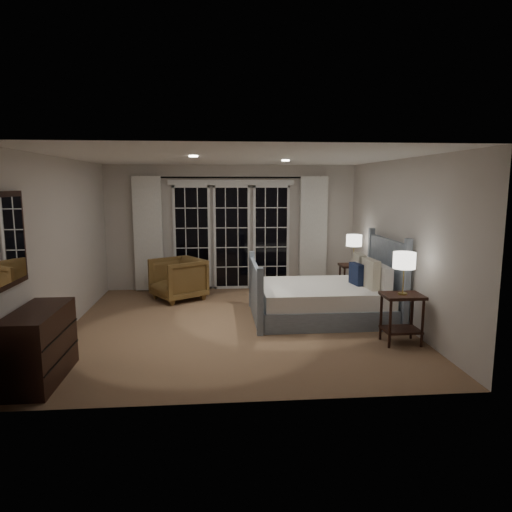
{
  "coord_description": "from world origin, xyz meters",
  "views": [
    {
      "loc": [
        -0.3,
        -6.7,
        2.12
      ],
      "look_at": [
        0.28,
        0.05,
        1.05
      ],
      "focal_mm": 32.0,
      "sensor_mm": 36.0,
      "label": 1
    }
  ],
  "objects": [
    {
      "name": "bed",
      "position": [
        1.42,
        0.27,
        0.32
      ],
      "size": [
        2.17,
        1.55,
        1.26
      ],
      "color": "#83949F",
      "rests_on": "floor"
    },
    {
      "name": "french_doors",
      "position": [
        0.0,
        2.46,
        1.09
      ],
      "size": [
        2.5,
        0.04,
        2.2
      ],
      "color": "black",
      "rests_on": "wall_back"
    },
    {
      "name": "curtain_right",
      "position": [
        1.65,
        2.38,
        1.15
      ],
      "size": [
        0.55,
        0.1,
        2.25
      ],
      "primitive_type": "cube",
      "color": "white",
      "rests_on": "curtain_rod"
    },
    {
      "name": "wall_front",
      "position": [
        0.0,
        -2.5,
        1.25
      ],
      "size": [
        5.0,
        0.02,
        2.5
      ],
      "primitive_type": "cube",
      "color": "beige",
      "rests_on": "floor"
    },
    {
      "name": "mirror",
      "position": [
        -2.47,
        -1.8,
        1.55
      ],
      "size": [
        0.05,
        0.85,
        1.0
      ],
      "color": "black",
      "rests_on": "wall_left"
    },
    {
      "name": "curtain_left",
      "position": [
        -1.65,
        2.38,
        1.15
      ],
      "size": [
        0.55,
        0.1,
        2.25
      ],
      "primitive_type": "cube",
      "color": "white",
      "rests_on": "curtain_rod"
    },
    {
      "name": "floor",
      "position": [
        0.0,
        0.0,
        0.0
      ],
      "size": [
        5.0,
        5.0,
        0.0
      ],
      "primitive_type": "plane",
      "color": "#836346",
      "rests_on": "ground"
    },
    {
      "name": "nightstand_right",
      "position": [
        2.23,
        1.49,
        0.42
      ],
      "size": [
        0.49,
        0.39,
        0.64
      ],
      "color": "black",
      "rests_on": "floor"
    },
    {
      "name": "nightstand_left",
      "position": [
        2.15,
        -0.99,
        0.45
      ],
      "size": [
        0.52,
        0.42,
        0.68
      ],
      "color": "black",
      "rests_on": "floor"
    },
    {
      "name": "wall_left",
      "position": [
        -2.5,
        0.0,
        1.25
      ],
      "size": [
        0.02,
        5.0,
        2.5
      ],
      "primitive_type": "cube",
      "color": "beige",
      "rests_on": "floor"
    },
    {
      "name": "downlight_a",
      "position": [
        0.8,
        0.6,
        2.49
      ],
      "size": [
        0.12,
        0.12,
        0.01
      ],
      "primitive_type": "cylinder",
      "color": "white",
      "rests_on": "ceiling"
    },
    {
      "name": "downlight_b",
      "position": [
        -0.6,
        -0.4,
        2.49
      ],
      "size": [
        0.12,
        0.12,
        0.01
      ],
      "primitive_type": "cylinder",
      "color": "white",
      "rests_on": "ceiling"
    },
    {
      "name": "wall_back",
      "position": [
        0.0,
        2.5,
        1.25
      ],
      "size": [
        5.0,
        0.02,
        2.5
      ],
      "primitive_type": "cube",
      "color": "beige",
      "rests_on": "floor"
    },
    {
      "name": "armchair",
      "position": [
        -1.03,
        1.65,
        0.39
      ],
      "size": [
        1.16,
        1.16,
        0.77
      ],
      "primitive_type": "imported",
      "rotation": [
        0.0,
        0.0,
        -0.99
      ],
      "color": "brown",
      "rests_on": "floor"
    },
    {
      "name": "lamp_left",
      "position": [
        2.15,
        -0.99,
        1.12
      ],
      "size": [
        0.29,
        0.29,
        0.56
      ],
      "color": "#B29747",
      "rests_on": "nightstand_left"
    },
    {
      "name": "curtain_rod",
      "position": [
        0.0,
        2.4,
        2.25
      ],
      "size": [
        3.5,
        0.03,
        0.03
      ],
      "primitive_type": "cylinder",
      "rotation": [
        0.0,
        1.57,
        0.0
      ],
      "color": "black",
      "rests_on": "wall_back"
    },
    {
      "name": "wall_right",
      "position": [
        2.5,
        0.0,
        1.25
      ],
      "size": [
        0.02,
        5.0,
        2.5
      ],
      "primitive_type": "cube",
      "color": "beige",
      "rests_on": "floor"
    },
    {
      "name": "lamp_right",
      "position": [
        2.23,
        1.49,
        1.08
      ],
      "size": [
        0.29,
        0.29,
        0.56
      ],
      "color": "#B29747",
      "rests_on": "nightstand_right"
    },
    {
      "name": "dresser",
      "position": [
        -2.23,
        -1.8,
        0.4
      ],
      "size": [
        0.48,
        1.12,
        0.79
      ],
      "color": "black",
      "rests_on": "floor"
    },
    {
      "name": "ceiling",
      "position": [
        0.0,
        0.0,
        2.5
      ],
      "size": [
        5.0,
        5.0,
        0.0
      ],
      "primitive_type": "plane",
      "rotation": [
        3.14,
        0.0,
        0.0
      ],
      "color": "white",
      "rests_on": "wall_back"
    }
  ]
}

